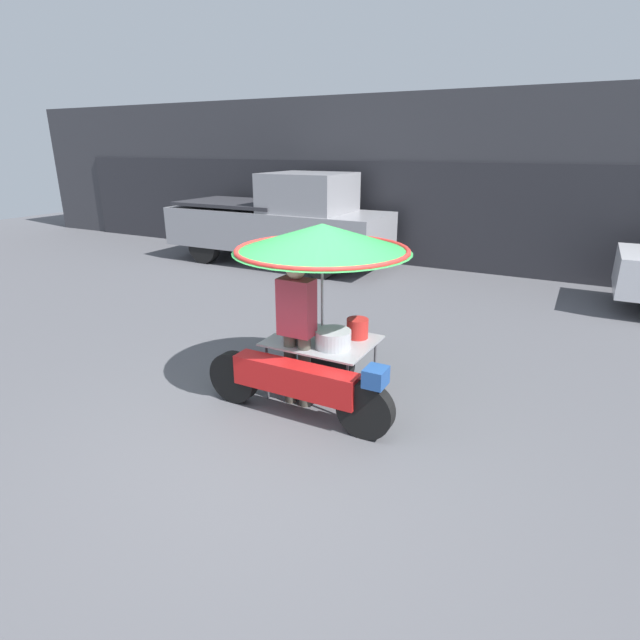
% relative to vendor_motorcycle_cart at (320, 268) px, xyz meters
% --- Properties ---
extents(ground_plane, '(36.00, 36.00, 0.00)m').
position_rel_vendor_motorcycle_cart_xyz_m(ground_plane, '(0.08, -0.89, -1.52)').
color(ground_plane, '#56565B').
extents(shopfront_building, '(28.00, 2.06, 3.88)m').
position_rel_vendor_motorcycle_cart_xyz_m(shopfront_building, '(0.08, 7.98, 0.41)').
color(shopfront_building, '#38383D').
rests_on(shopfront_building, ground).
extents(vendor_motorcycle_cart, '(2.17, 1.90, 1.97)m').
position_rel_vendor_motorcycle_cart_xyz_m(vendor_motorcycle_cart, '(0.00, 0.00, 0.00)').
color(vendor_motorcycle_cart, black).
rests_on(vendor_motorcycle_cart, ground).
extents(vendor_person, '(0.38, 0.22, 1.66)m').
position_rel_vendor_motorcycle_cart_xyz_m(vendor_person, '(-0.15, -0.24, -0.59)').
color(vendor_person, '#4C473D').
rests_on(vendor_person, ground).
extents(pickup_truck, '(5.42, 1.86, 2.17)m').
position_rel_vendor_motorcycle_cart_xyz_m(pickup_truck, '(-3.99, 5.64, -0.49)').
color(pickup_truck, black).
rests_on(pickup_truck, ground).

